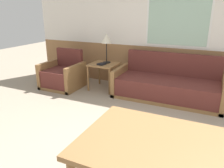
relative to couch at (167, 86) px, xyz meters
The scene contains 8 objects.
ground_plane 2.10m from the couch, 84.62° to the right, with size 16.00×16.00×0.00m, color gray.
wall_back 1.25m from the couch, 71.18° to the left, with size 7.20×0.09×2.70m.
couch is the anchor object (origin of this frame).
armchair 2.27m from the couch, behind, with size 0.81×0.74×0.83m.
side_table 1.38m from the couch, behind, with size 0.57×0.57×0.57m.
table_lamp 1.57m from the couch, behind, with size 0.22×0.22×0.62m.
book_stack 1.41m from the couch, behind, with size 0.17×0.18×0.03m.
dining_table 2.86m from the couch, 75.60° to the right, with size 1.61×0.86×0.77m.
Camera 1 is at (0.52, -2.00, 1.66)m, focal length 35.00 mm.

